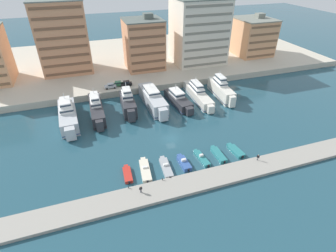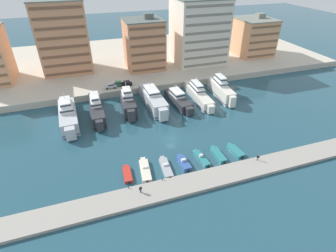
# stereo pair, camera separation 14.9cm
# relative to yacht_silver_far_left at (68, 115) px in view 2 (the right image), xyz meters

# --- Properties ---
(ground_plane) EXTENTS (400.00, 400.00, 0.00)m
(ground_plane) POSITION_rel_yacht_silver_far_left_xyz_m (26.20, -17.52, -2.55)
(ground_plane) COLOR #234C5B
(quay_promenade) EXTENTS (180.00, 70.00, 2.33)m
(quay_promenade) POSITION_rel_yacht_silver_far_left_xyz_m (26.20, 47.42, -1.38)
(quay_promenade) COLOR beige
(quay_promenade) RESTS_ON ground
(pier_dock) EXTENTS (120.00, 5.76, 0.74)m
(pier_dock) POSITION_rel_yacht_silver_far_left_xyz_m (26.20, -35.27, -2.18)
(pier_dock) COLOR #9E998E
(pier_dock) RESTS_ON ground
(yacht_silver_far_left) EXTENTS (5.66, 20.43, 8.62)m
(yacht_silver_far_left) POSITION_rel_yacht_silver_far_left_xyz_m (0.00, 0.00, 0.00)
(yacht_silver_far_left) COLOR silver
(yacht_silver_far_left) RESTS_ON ground
(yacht_charcoal_left) EXTENTS (3.96, 20.18, 8.25)m
(yacht_charcoal_left) POSITION_rel_yacht_silver_far_left_xyz_m (8.41, 1.72, -0.14)
(yacht_charcoal_left) COLOR #333338
(yacht_charcoal_left) RESTS_ON ground
(yacht_charcoal_mid_left) EXTENTS (4.79, 15.66, 9.03)m
(yacht_charcoal_mid_left) POSITION_rel_yacht_silver_far_left_xyz_m (18.26, 1.40, 0.19)
(yacht_charcoal_mid_left) COLOR #333338
(yacht_charcoal_mid_left) RESTS_ON ground
(yacht_silver_center_left) EXTENTS (5.30, 21.98, 7.48)m
(yacht_silver_center_left) POSITION_rel_yacht_silver_far_left_xyz_m (26.68, 2.14, -0.11)
(yacht_silver_center_left) COLOR silver
(yacht_silver_center_left) RESTS_ON ground
(yacht_charcoal_center) EXTENTS (5.50, 17.36, 6.36)m
(yacht_charcoal_center) POSITION_rel_yacht_silver_far_left_xyz_m (34.97, 0.47, -0.74)
(yacht_charcoal_center) COLOR #333338
(yacht_charcoal_center) RESTS_ON ground
(yacht_ivory_center_right) EXTENTS (4.51, 22.09, 7.34)m
(yacht_ivory_center_right) POSITION_rel_yacht_silver_far_left_xyz_m (42.82, 2.01, -0.53)
(yacht_ivory_center_right) COLOR silver
(yacht_ivory_center_right) RESTS_ON ground
(yacht_ivory_mid_right) EXTENTS (4.73, 18.62, 9.01)m
(yacht_ivory_mid_right) POSITION_rel_yacht_silver_far_left_xyz_m (51.33, 1.34, 0.18)
(yacht_ivory_mid_right) COLOR silver
(yacht_ivory_mid_right) RESTS_ON ground
(motorboat_red_far_left) EXTENTS (2.08, 6.05, 0.83)m
(motorboat_red_far_left) POSITION_rel_yacht_silver_far_left_xyz_m (12.08, -28.03, -2.17)
(motorboat_red_far_left) COLOR red
(motorboat_red_far_left) RESTS_ON ground
(motorboat_cream_left) EXTENTS (2.91, 8.44, 1.29)m
(motorboat_cream_left) POSITION_rel_yacht_silver_far_left_xyz_m (16.20, -28.07, -2.07)
(motorboat_cream_left) COLOR beige
(motorboat_cream_left) RESTS_ON ground
(motorboat_grey_mid_left) EXTENTS (2.38, 7.79, 1.32)m
(motorboat_grey_mid_left) POSITION_rel_yacht_silver_far_left_xyz_m (21.03, -28.71, -2.10)
(motorboat_grey_mid_left) COLOR #9EA3A8
(motorboat_grey_mid_left) RESTS_ON ground
(motorboat_blue_center_left) EXTENTS (2.10, 6.07, 1.58)m
(motorboat_blue_center_left) POSITION_rel_yacht_silver_far_left_xyz_m (25.55, -28.62, -2.00)
(motorboat_blue_center_left) COLOR #33569E
(motorboat_blue_center_left) RESTS_ON ground
(motorboat_teal_center) EXTENTS (2.09, 6.90, 1.30)m
(motorboat_teal_center) POSITION_rel_yacht_silver_far_left_xyz_m (30.43, -28.20, -2.16)
(motorboat_teal_center) COLOR teal
(motorboat_teal_center) RESTS_ON ground
(motorboat_teal_center_right) EXTENTS (1.82, 6.75, 0.97)m
(motorboat_teal_center_right) POSITION_rel_yacht_silver_far_left_xyz_m (34.88, -28.40, -2.06)
(motorboat_teal_center_right) COLOR teal
(motorboat_teal_center_right) RESTS_ON ground
(motorboat_teal_mid_right) EXTENTS (2.70, 6.17, 0.82)m
(motorboat_teal_mid_right) POSITION_rel_yacht_silver_far_left_xyz_m (39.85, -28.29, -2.18)
(motorboat_teal_mid_right) COLOR teal
(motorboat_teal_mid_right) RESTS_ON ground
(car_silver_far_left) EXTENTS (4.11, 1.94, 1.80)m
(car_silver_far_left) POSITION_rel_yacht_silver_far_left_xyz_m (14.78, 15.47, 0.76)
(car_silver_far_left) COLOR #B7BCC1
(car_silver_far_left) RESTS_ON quay_promenade
(car_green_left) EXTENTS (4.24, 2.22, 1.80)m
(car_green_left) POSITION_rel_yacht_silver_far_left_xyz_m (17.57, 16.42, 0.76)
(car_green_left) COLOR #2D6642
(car_green_left) RESTS_ON quay_promenade
(car_black_mid_left) EXTENTS (4.17, 2.07, 1.80)m
(car_black_mid_left) POSITION_rel_yacht_silver_far_left_xyz_m (20.54, 15.83, 0.76)
(car_black_mid_left) COLOR black
(car_black_mid_left) RESTS_ON quay_promenade
(apartment_block_left) EXTENTS (18.86, 14.31, 29.08)m
(apartment_block_left) POSITION_rel_yacht_silver_far_left_xyz_m (1.28, 37.93, 13.38)
(apartment_block_left) COLOR tan
(apartment_block_left) RESTS_ON quay_promenade
(apartment_block_mid_left) EXTENTS (15.06, 14.25, 21.43)m
(apartment_block_mid_left) POSITION_rel_yacht_silver_far_left_xyz_m (31.60, 32.03, 9.57)
(apartment_block_mid_left) COLOR tan
(apartment_block_mid_left) RESTS_ON quay_promenade
(apartment_block_center_left) EXTENTS (21.56, 17.75, 28.18)m
(apartment_block_center_left) POSITION_rel_yacht_silver_far_left_xyz_m (55.70, 32.04, 12.92)
(apartment_block_center_left) COLOR silver
(apartment_block_center_left) RESTS_ON quay_promenade
(apartment_block_center) EXTENTS (15.94, 17.89, 18.18)m
(apartment_block_center) POSITION_rel_yacht_silver_far_left_xyz_m (84.54, 34.39, 7.92)
(apartment_block_center) COLOR tan
(apartment_block_center) RESTS_ON quay_promenade
(pedestrian_near_edge) EXTENTS (0.66, 0.30, 1.71)m
(pedestrian_near_edge) POSITION_rel_yacht_silver_far_left_xyz_m (13.64, -34.62, -0.80)
(pedestrian_near_edge) COLOR #282D3D
(pedestrian_near_edge) RESTS_ON pier_dock
(pedestrian_mid_deck) EXTENTS (0.53, 0.46, 1.68)m
(pedestrian_mid_deck) POSITION_rel_yacht_silver_far_left_xyz_m (42.59, -33.55, -0.82)
(pedestrian_mid_deck) COLOR #4C515B
(pedestrian_mid_deck) RESTS_ON pier_dock
(bollard_west) EXTENTS (0.20, 0.20, 0.61)m
(bollard_west) POSITION_rel_yacht_silver_far_left_xyz_m (11.43, -32.64, -1.49)
(bollard_west) COLOR #2D2D33
(bollard_west) RESTS_ON pier_dock
(bollard_west_mid) EXTENTS (0.20, 0.20, 0.61)m
(bollard_west_mid) POSITION_rel_yacht_silver_far_left_xyz_m (18.94, -32.64, -1.49)
(bollard_west_mid) COLOR #2D2D33
(bollard_west_mid) RESTS_ON pier_dock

